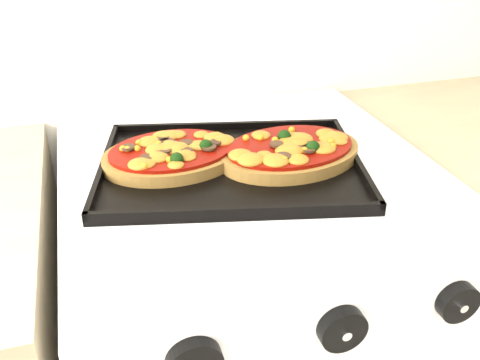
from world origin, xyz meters
name	(u,v)px	position (x,y,z in m)	size (l,w,h in m)	color
control_panel	(327,319)	(0.02, 1.39, 0.85)	(0.60, 0.02, 0.09)	white
knob_center	(342,329)	(0.03, 1.37, 0.85)	(0.06, 0.06, 0.02)	black
knob_right	(458,302)	(0.19, 1.37, 0.85)	(0.05, 0.05, 0.02)	black
baking_tray	(231,164)	(-0.01, 1.68, 0.92)	(0.41, 0.30, 0.02)	black
pizza_left	(172,153)	(-0.10, 1.72, 0.94)	(0.22, 0.16, 0.03)	olive
pizza_right	(290,150)	(0.09, 1.68, 0.94)	(0.23, 0.17, 0.03)	olive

